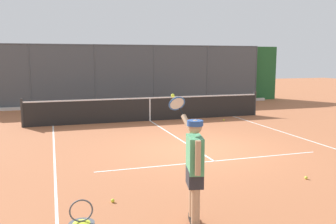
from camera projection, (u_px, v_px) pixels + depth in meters
ground_plane at (195, 149)px, 10.28m from camera, size 60.00×60.00×0.00m
court_line_markings at (217, 163)px, 8.96m from camera, size 7.62×11.34×0.01m
fence_backdrop at (123, 75)px, 20.18m from camera, size 18.90×1.37×3.24m
tennis_net at (150, 109)px, 14.90m from camera, size 9.79×0.09×1.07m
tennis_player at (194, 164)px, 5.51m from camera, size 0.32×1.40×1.93m
tennis_ball_mid_court at (224, 120)px, 14.96m from camera, size 0.07×0.07×0.07m
tennis_ball_near_net at (113, 201)px, 6.50m from camera, size 0.07×0.07×0.07m
tennis_ball_near_baseline at (306, 178)px, 7.75m from camera, size 0.07×0.07×0.07m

